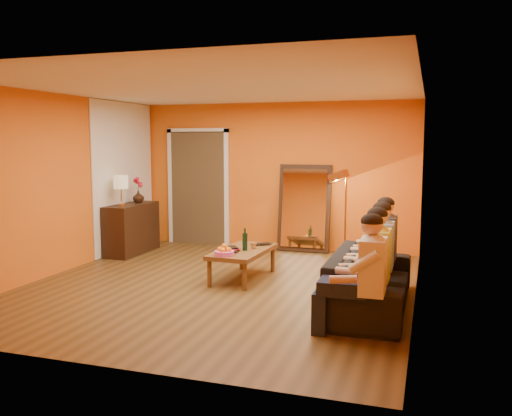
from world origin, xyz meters
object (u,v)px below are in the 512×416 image
(coffee_table, at_px, (243,264))
(tumbler, at_px, (254,245))
(sofa, at_px, (369,280))
(person_mid_left, at_px, (378,264))
(wine_bottle, at_px, (245,239))
(person_far_left, at_px, (373,276))
(table_lamp, at_px, (121,191))
(dog, at_px, (334,287))
(mirror_frame, at_px, (304,208))
(person_mid_right, at_px, (382,254))
(floor_lamp, at_px, (345,218))
(person_far_right, at_px, (386,246))
(vase, at_px, (138,197))
(sideboard, at_px, (132,229))
(laptop, at_px, (263,245))

(coffee_table, bearing_deg, tumbler, 48.07)
(sofa, relative_size, person_mid_left, 1.77)
(wine_bottle, bearing_deg, person_far_left, -42.05)
(table_lamp, height_order, dog, table_lamp)
(mirror_frame, relative_size, person_mid_left, 1.25)
(person_far_left, bearing_deg, person_mid_right, 90.00)
(floor_lamp, distance_m, person_mid_left, 2.76)
(mirror_frame, bearing_deg, dog, -71.73)
(table_lamp, xyz_separation_m, coffee_table, (2.42, -0.82, -0.90))
(sofa, height_order, person_far_left, person_far_left)
(dog, relative_size, person_far_right, 0.48)
(tumbler, bearing_deg, vase, 153.83)
(sideboard, relative_size, laptop, 3.67)
(dog, relative_size, person_mid_right, 0.48)
(person_far_right, relative_size, vase, 5.97)
(coffee_table, relative_size, person_mid_right, 1.00)
(floor_lamp, bearing_deg, person_far_right, -49.71)
(person_mid_left, distance_m, wine_bottle, 2.23)
(coffee_table, distance_m, person_mid_left, 2.33)
(table_lamp, distance_m, person_mid_left, 4.84)
(person_far_left, bearing_deg, sofa, 97.41)
(person_far_right, xyz_separation_m, laptop, (-1.77, 0.47, -0.18))
(wine_bottle, xyz_separation_m, laptop, (0.13, 0.40, -0.14))
(tumbler, height_order, laptop, tumbler)
(sideboard, distance_m, coffee_table, 2.67)
(table_lamp, height_order, tumbler, table_lamp)
(coffee_table, bearing_deg, vase, 153.59)
(vase, bearing_deg, person_mid_left, -30.58)
(sideboard, height_order, person_far_right, person_far_right)
(tumbler, bearing_deg, laptop, 75.38)
(sofa, relative_size, dog, 3.66)
(wine_bottle, bearing_deg, table_lamp, 160.64)
(floor_lamp, xyz_separation_m, dog, (0.27, -2.57, -0.43))
(coffee_table, height_order, person_far_left, person_far_left)
(table_lamp, relative_size, person_mid_right, 0.42)
(coffee_table, distance_m, tumbler, 0.30)
(dog, height_order, person_far_left, person_far_left)
(sofa, relative_size, tumbler, 24.41)
(person_far_left, xyz_separation_m, person_mid_right, (0.00, 1.10, 0.00))
(laptop, height_order, vase, vase)
(person_far_left, xyz_separation_m, tumbler, (-1.83, 1.89, -0.15))
(sideboard, distance_m, table_lamp, 0.74)
(table_lamp, relative_size, laptop, 1.59)
(coffee_table, xyz_separation_m, person_mid_left, (1.95, -1.22, 0.40))
(floor_lamp, height_order, person_far_right, floor_lamp)
(wine_bottle, bearing_deg, laptop, 72.00)
(mirror_frame, relative_size, floor_lamp, 1.06)
(mirror_frame, distance_m, floor_lamp, 1.12)
(laptop, bearing_deg, coffee_table, -154.01)
(sideboard, relative_size, floor_lamp, 0.82)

